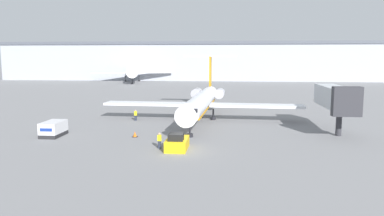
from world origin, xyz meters
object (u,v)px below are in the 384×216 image
luggage_cart (53,129)px  worker_by_wing (136,115)px  airplane_main (202,101)px  pushback_tug (177,143)px  traffic_cone_left (135,134)px  jet_bridge (335,98)px  worker_near_tug (159,140)px  airplane_parked_far_left (132,70)px

luggage_cart → worker_by_wing: 13.93m
airplane_main → pushback_tug: (-1.27, -18.50, -2.30)m
traffic_cone_left → jet_bridge: (24.47, 5.20, 4.13)m
pushback_tug → worker_near_tug: bearing=174.7°
airplane_main → traffic_cone_left: airplane_main is taller
airplane_main → luggage_cart: 21.86m
airplane_main → airplane_parked_far_left: bearing=111.0°
worker_near_tug → worker_by_wing: worker_near_tug is taller
airplane_parked_far_left → pushback_tug: bearing=-73.0°
worker_near_tug → airplane_main: bearing=80.2°
airplane_parked_far_left → worker_by_wing: bearing=-75.1°
traffic_cone_left → luggage_cart: bearing=-177.1°
airplane_main → worker_near_tug: size_ratio=17.98×
worker_near_tug → traffic_cone_left: worker_near_tug is taller
worker_by_wing → jet_bridge: 28.21m
airplane_main → pushback_tug: size_ratio=7.54×
worker_by_wing → traffic_cone_left: 11.83m
pushback_tug → worker_by_wing: size_ratio=2.45×
jet_bridge → worker_by_wing: bearing=167.0°
luggage_cart → worker_by_wing: size_ratio=2.28×
airplane_main → airplane_parked_far_left: airplane_parked_far_left is taller
luggage_cart → worker_near_tug: 14.70m
luggage_cart → worker_by_wing: luggage_cart is taller
luggage_cart → jet_bridge: 35.03m
pushback_tug → luggage_cart: pushback_tug is taller
luggage_cart → pushback_tug: bearing=-17.5°
pushback_tug → airplane_main: bearing=86.1°
worker_by_wing → airplane_parked_far_left: bearing=104.9°
worker_by_wing → luggage_cart: bearing=-120.7°
airplane_main → worker_by_wing: airplane_main is taller
pushback_tug → jet_bridge: bearing=29.9°
worker_by_wing → airplane_parked_far_left: 92.64m
traffic_cone_left → worker_near_tug: bearing=-53.1°
pushback_tug → traffic_cone_left: 8.04m
airplane_main → worker_near_tug: 18.72m
airplane_main → airplane_parked_far_left: size_ratio=0.83×
airplane_parked_far_left → jet_bridge: airplane_parked_far_left is taller
jet_bridge → luggage_cart: bearing=-170.6°
traffic_cone_left → airplane_parked_far_left: (-26.64, 100.93, 4.02)m
pushback_tug → traffic_cone_left: bearing=137.0°
luggage_cart → airplane_parked_far_left: size_ratio=0.10×
pushback_tug → airplane_parked_far_left: airplane_parked_far_left is taller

